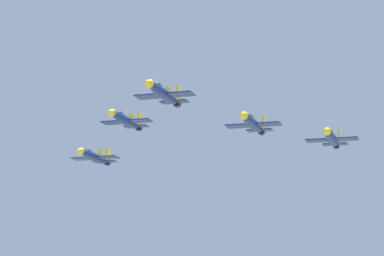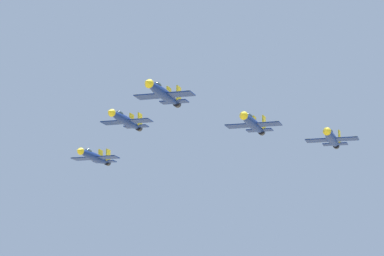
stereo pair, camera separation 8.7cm
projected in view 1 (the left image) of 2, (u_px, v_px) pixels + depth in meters
jet_lead at (163, 93)px, 146.64m from camera, size 15.86×10.36×3.46m
jet_left_wingman at (253, 123)px, 155.92m from camera, size 15.61×10.21×3.41m
jet_right_wingman at (125, 120)px, 162.93m from camera, size 15.08×9.84×3.28m
jet_left_outer at (332, 138)px, 165.66m from camera, size 15.59×10.24×3.42m
jet_right_outer at (94, 157)px, 178.59m from camera, size 15.26×9.97×3.33m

